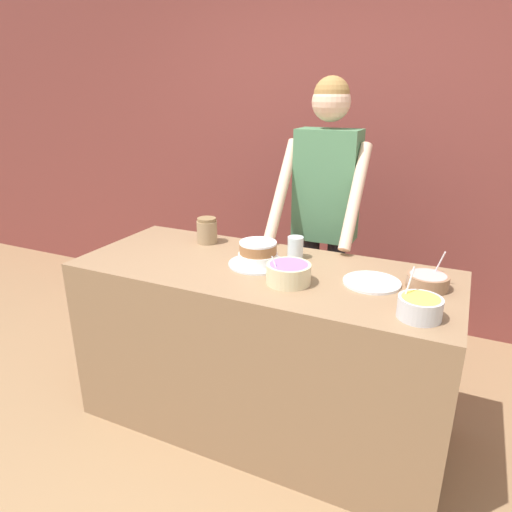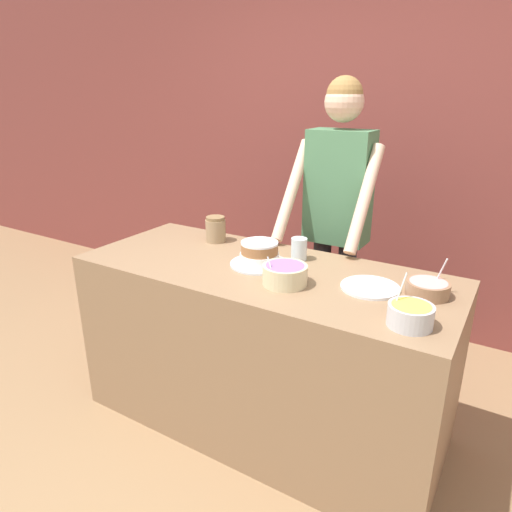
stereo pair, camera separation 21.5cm
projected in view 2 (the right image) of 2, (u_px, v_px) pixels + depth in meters
ground_plane at (222, 463)px, 2.20m from camera, size 14.00×14.00×0.00m
wall_back at (369, 149)px, 3.25m from camera, size 10.00×0.05×2.60m
counter at (262, 348)px, 2.35m from camera, size 1.84×0.75×0.89m
person_baker at (337, 200)px, 2.62m from camera, size 0.49×0.48×1.77m
cake at (260, 255)px, 2.22m from camera, size 0.29×0.29×0.12m
frosting_bowl_yellow at (410, 315)px, 1.64m from camera, size 0.17×0.17×0.18m
frosting_bowl_purple at (285, 274)px, 2.00m from camera, size 0.20×0.20×0.14m
frosting_bowl_pink at (428, 288)px, 1.89m from camera, size 0.18×0.18×0.16m
drinking_glass at (299, 249)px, 2.29m from camera, size 0.08×0.08×0.11m
ceramic_plate at (370, 287)px, 1.97m from camera, size 0.25×0.25×0.01m
stoneware_jar at (216, 229)px, 2.57m from camera, size 0.11×0.11×0.14m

